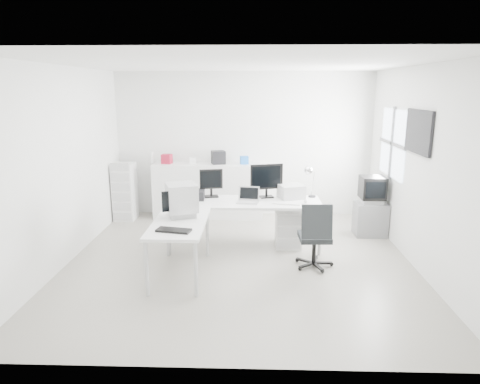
{
  "coord_description": "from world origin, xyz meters",
  "views": [
    {
      "loc": [
        0.2,
        -5.9,
        2.48
      ],
      "look_at": [
        0.0,
        0.2,
        1.0
      ],
      "focal_mm": 32.0,
      "sensor_mm": 36.0,
      "label": 1
    }
  ],
  "objects_px": {
    "side_desk": "(180,248)",
    "drawer_pedestal": "(288,228)",
    "laptop": "(248,196)",
    "filing_cabinet": "(125,192)",
    "main_desk": "(245,224)",
    "lcd_monitor_large": "(267,181)",
    "crt_tv": "(372,190)",
    "sideboard": "(209,190)",
    "crt_monitor": "(182,201)",
    "lcd_monitor_small": "(211,183)",
    "inkjet_printer": "(192,195)",
    "office_chair": "(315,234)",
    "laser_printer": "(291,192)",
    "tv_cabinet": "(370,219)"
  },
  "relations": [
    {
      "from": "lcd_monitor_large",
      "to": "crt_tv",
      "type": "relative_size",
      "value": 1.12
    },
    {
      "from": "tv_cabinet",
      "to": "crt_tv",
      "type": "distance_m",
      "value": 0.51
    },
    {
      "from": "laser_printer",
      "to": "sideboard",
      "type": "height_order",
      "value": "sideboard"
    },
    {
      "from": "lcd_monitor_small",
      "to": "sideboard",
      "type": "xyz_separation_m",
      "value": [
        -0.19,
        1.37,
        -0.45
      ]
    },
    {
      "from": "main_desk",
      "to": "sideboard",
      "type": "xyz_separation_m",
      "value": [
        -0.74,
        1.62,
        0.16
      ]
    },
    {
      "from": "tv_cabinet",
      "to": "inkjet_printer",
      "type": "bearing_deg",
      "value": -170.29
    },
    {
      "from": "laptop",
      "to": "tv_cabinet",
      "type": "xyz_separation_m",
      "value": [
        2.11,
        0.72,
        -0.58
      ]
    },
    {
      "from": "lcd_monitor_large",
      "to": "tv_cabinet",
      "type": "distance_m",
      "value": 1.99
    },
    {
      "from": "filing_cabinet",
      "to": "office_chair",
      "type": "bearing_deg",
      "value": -33.13
    },
    {
      "from": "laptop",
      "to": "office_chair",
      "type": "relative_size",
      "value": 0.36
    },
    {
      "from": "lcd_monitor_small",
      "to": "crt_tv",
      "type": "distance_m",
      "value": 2.74
    },
    {
      "from": "laptop",
      "to": "crt_tv",
      "type": "relative_size",
      "value": 0.7
    },
    {
      "from": "laptop",
      "to": "filing_cabinet",
      "type": "xyz_separation_m",
      "value": [
        -2.39,
        1.5,
        -0.32
      ]
    },
    {
      "from": "inkjet_printer",
      "to": "filing_cabinet",
      "type": "bearing_deg",
      "value": 135.98
    },
    {
      "from": "drawer_pedestal",
      "to": "tv_cabinet",
      "type": "xyz_separation_m",
      "value": [
        1.46,
        0.57,
        -0.01
      ]
    },
    {
      "from": "side_desk",
      "to": "crt_monitor",
      "type": "xyz_separation_m",
      "value": [
        0.0,
        0.25,
        0.59
      ]
    },
    {
      "from": "crt_monitor",
      "to": "crt_tv",
      "type": "height_order",
      "value": "crt_monitor"
    },
    {
      "from": "laptop",
      "to": "filing_cabinet",
      "type": "bearing_deg",
      "value": 157.02
    },
    {
      "from": "sideboard",
      "to": "filing_cabinet",
      "type": "bearing_deg",
      "value": -172.42
    },
    {
      "from": "side_desk",
      "to": "laser_printer",
      "type": "bearing_deg",
      "value": 39.52
    },
    {
      "from": "office_chair",
      "to": "tv_cabinet",
      "type": "relative_size",
      "value": 1.7
    },
    {
      "from": "side_desk",
      "to": "drawer_pedestal",
      "type": "xyz_separation_m",
      "value": [
        1.55,
        1.15,
        -0.08
      ]
    },
    {
      "from": "main_desk",
      "to": "laptop",
      "type": "height_order",
      "value": "laptop"
    },
    {
      "from": "tv_cabinet",
      "to": "crt_tv",
      "type": "xyz_separation_m",
      "value": [
        0.0,
        0.0,
        0.51
      ]
    },
    {
      "from": "filing_cabinet",
      "to": "tv_cabinet",
      "type": "bearing_deg",
      "value": -9.94
    },
    {
      "from": "lcd_monitor_small",
      "to": "laser_printer",
      "type": "xyz_separation_m",
      "value": [
        1.3,
        -0.03,
        -0.13
      ]
    },
    {
      "from": "inkjet_printer",
      "to": "crt_tv",
      "type": "relative_size",
      "value": 0.8
    },
    {
      "from": "lcd_monitor_large",
      "to": "filing_cabinet",
      "type": "xyz_separation_m",
      "value": [
        -2.69,
        1.15,
        -0.48
      ]
    },
    {
      "from": "lcd_monitor_small",
      "to": "laser_printer",
      "type": "distance_m",
      "value": 1.31
    },
    {
      "from": "side_desk",
      "to": "filing_cabinet",
      "type": "bearing_deg",
      "value": 120.73
    },
    {
      "from": "lcd_monitor_large",
      "to": "laptop",
      "type": "bearing_deg",
      "value": -146.4
    },
    {
      "from": "crt_monitor",
      "to": "laser_printer",
      "type": "bearing_deg",
      "value": 14.37
    },
    {
      "from": "laser_printer",
      "to": "office_chair",
      "type": "bearing_deg",
      "value": -94.13
    },
    {
      "from": "lcd_monitor_small",
      "to": "crt_monitor",
      "type": "height_order",
      "value": "lcd_monitor_small"
    },
    {
      "from": "drawer_pedestal",
      "to": "office_chair",
      "type": "bearing_deg",
      "value": -69.72
    },
    {
      "from": "main_desk",
      "to": "sideboard",
      "type": "bearing_deg",
      "value": 114.66
    },
    {
      "from": "drawer_pedestal",
      "to": "laptop",
      "type": "distance_m",
      "value": 0.87
    },
    {
      "from": "laser_printer",
      "to": "laptop",
      "type": "bearing_deg",
      "value": -173.95
    },
    {
      "from": "lcd_monitor_small",
      "to": "crt_monitor",
      "type": "xyz_separation_m",
      "value": [
        -0.3,
        -1.1,
        -0.02
      ]
    },
    {
      "from": "lcd_monitor_small",
      "to": "office_chair",
      "type": "relative_size",
      "value": 0.48
    },
    {
      "from": "drawer_pedestal",
      "to": "inkjet_printer",
      "type": "xyz_separation_m",
      "value": [
        -1.55,
        0.05,
        0.52
      ]
    },
    {
      "from": "inkjet_printer",
      "to": "crt_monitor",
      "type": "height_order",
      "value": "crt_monitor"
    },
    {
      "from": "side_desk",
      "to": "drawer_pedestal",
      "type": "distance_m",
      "value": 1.93
    },
    {
      "from": "side_desk",
      "to": "tv_cabinet",
      "type": "xyz_separation_m",
      "value": [
        3.01,
        1.72,
        -0.09
      ]
    },
    {
      "from": "drawer_pedestal",
      "to": "inkjet_printer",
      "type": "relative_size",
      "value": 1.49
    },
    {
      "from": "crt_monitor",
      "to": "laptop",
      "type": "bearing_deg",
      "value": 20.4
    },
    {
      "from": "side_desk",
      "to": "lcd_monitor_large",
      "type": "distance_m",
      "value": 1.92
    },
    {
      "from": "drawer_pedestal",
      "to": "laptop",
      "type": "relative_size",
      "value": 1.72
    },
    {
      "from": "sideboard",
      "to": "crt_monitor",
      "type": "bearing_deg",
      "value": -92.5
    },
    {
      "from": "laptop",
      "to": "crt_monitor",
      "type": "distance_m",
      "value": 1.18
    }
  ]
}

